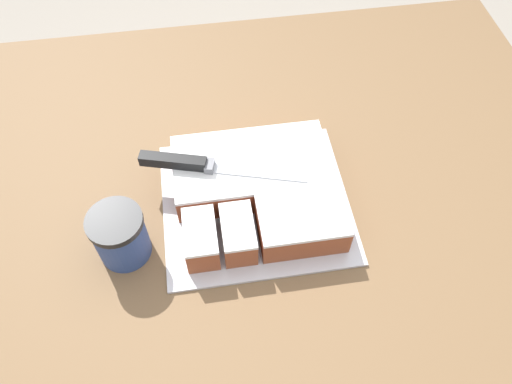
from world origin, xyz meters
The scene contains 6 objects.
ground_plane centered at (0.00, 0.00, 0.00)m, with size 8.00×8.00×0.00m, color #9E9384.
countertop centered at (0.00, 0.00, 0.46)m, with size 1.40×1.10×0.92m.
cake_board centered at (0.00, -0.02, 0.92)m, with size 0.36×0.33×0.01m.
cake centered at (0.00, -0.02, 0.96)m, with size 0.30×0.27×0.06m.
knife centered at (-0.11, 0.03, 1.00)m, with size 0.31×0.11×0.02m.
coffee_cup centered at (-0.25, -0.09, 0.97)m, with size 0.10×0.10×0.11m.
Camera 1 is at (-0.08, -0.56, 1.72)m, focal length 35.00 mm.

